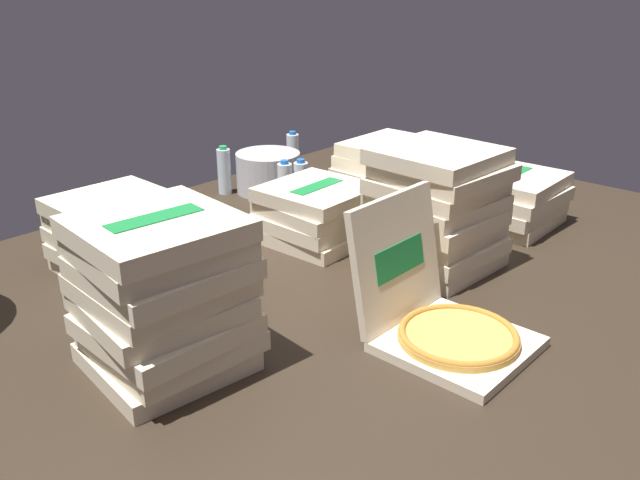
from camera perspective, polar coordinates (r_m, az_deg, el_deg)
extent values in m
cube|color=#2D2319|center=(2.13, 2.51, -4.21)|extent=(3.20, 2.40, 0.02)
cube|color=beige|center=(1.83, 11.73, -8.77)|extent=(0.35, 0.35, 0.03)
cylinder|color=gold|center=(1.81, 11.79, -8.15)|extent=(0.32, 0.32, 0.02)
torus|color=#B1712A|center=(1.81, 11.81, -7.90)|extent=(0.32, 0.32, 0.02)
cube|color=beige|center=(1.84, 6.59, -1.57)|extent=(0.35, 0.09, 0.35)
cube|color=#197A38|center=(1.83, 6.90, -1.61)|extent=(0.21, 0.02, 0.09)
cube|color=beige|center=(2.33, -16.62, -1.80)|extent=(0.37, 0.37, 0.05)
cube|color=#197A38|center=(2.32, -16.70, -1.20)|extent=(0.23, 0.07, 0.00)
cube|color=beige|center=(2.30, -16.78, -0.72)|extent=(0.36, 0.36, 0.05)
cube|color=#197A38|center=(2.29, -16.86, -0.10)|extent=(0.23, 0.07, 0.00)
cube|color=beige|center=(2.29, -17.10, 0.52)|extent=(0.37, 0.37, 0.05)
cube|color=beige|center=(2.28, -16.99, 1.81)|extent=(0.36, 0.36, 0.05)
cube|color=#197A38|center=(2.27, -17.06, 2.44)|extent=(0.23, 0.06, 0.00)
cube|color=beige|center=(2.25, -17.29, 2.85)|extent=(0.36, 0.36, 0.05)
cube|color=beige|center=(2.30, 9.89, -1.51)|extent=(0.37, 0.37, 0.05)
cube|color=beige|center=(2.27, 10.07, -0.37)|extent=(0.38, 0.38, 0.05)
cube|color=#197A38|center=(2.26, 10.12, 0.26)|extent=(0.23, 0.08, 0.00)
cube|color=beige|center=(2.26, 9.81, 0.94)|extent=(0.37, 0.37, 0.05)
cube|color=#197A38|center=(2.25, 9.85, 1.57)|extent=(0.23, 0.08, 0.00)
cube|color=beige|center=(2.23, 9.95, 1.98)|extent=(0.38, 0.38, 0.05)
cube|color=#197A38|center=(2.22, 10.00, 2.63)|extent=(0.23, 0.08, 0.00)
cube|color=beige|center=(2.22, 9.98, 3.33)|extent=(0.39, 0.39, 0.05)
cube|color=beige|center=(2.21, 9.94, 4.57)|extent=(0.37, 0.37, 0.05)
cube|color=beige|center=(2.19, 10.54, 5.80)|extent=(0.39, 0.39, 0.05)
cube|color=#197A38|center=(2.19, 10.59, 6.47)|extent=(0.24, 0.08, 0.00)
cube|color=beige|center=(2.18, 10.09, 7.11)|extent=(0.37, 0.37, 0.05)
cube|color=beige|center=(2.47, -0.18, 0.60)|extent=(0.37, 0.37, 0.05)
cube|color=beige|center=(2.46, -0.42, 1.74)|extent=(0.36, 0.36, 0.05)
cube|color=#197A38|center=(2.45, -0.42, 2.33)|extent=(0.23, 0.06, 0.00)
cube|color=beige|center=(2.44, -0.18, 2.87)|extent=(0.37, 0.37, 0.05)
cube|color=beige|center=(2.43, -0.26, 4.05)|extent=(0.37, 0.37, 0.05)
cube|color=#197A38|center=(2.42, -0.26, 4.66)|extent=(0.23, 0.07, 0.00)
cube|color=beige|center=(1.76, -13.04, -9.71)|extent=(0.40, 0.40, 0.05)
cube|color=beige|center=(1.73, -12.62, -8.26)|extent=(0.38, 0.38, 0.05)
cube|color=#197A38|center=(1.72, -12.70, -7.49)|extent=(0.23, 0.08, 0.00)
cube|color=beige|center=(1.70, -13.05, -7.02)|extent=(0.37, 0.37, 0.05)
cube|color=beige|center=(1.68, -13.52, -5.35)|extent=(0.40, 0.40, 0.05)
cube|color=#197A38|center=(1.67, -13.60, -4.53)|extent=(0.24, 0.10, 0.00)
cube|color=beige|center=(1.66, -13.50, -3.75)|extent=(0.38, 0.38, 0.05)
cube|color=#197A38|center=(1.65, -13.59, -2.91)|extent=(0.23, 0.08, 0.00)
cube|color=beige|center=(1.63, -13.35, -2.29)|extent=(0.38, 0.38, 0.05)
cube|color=beige|center=(1.62, -13.82, -0.57)|extent=(0.40, 0.40, 0.05)
cube|color=#197A38|center=(1.61, -13.91, 0.31)|extent=(0.24, 0.09, 0.00)
cube|color=beige|center=(1.59, -13.91, 0.97)|extent=(0.39, 0.39, 0.05)
cube|color=#197A38|center=(1.58, -14.00, 1.87)|extent=(0.24, 0.09, 0.00)
cube|color=beige|center=(2.74, 6.06, 2.70)|extent=(0.37, 0.37, 0.05)
cube|color=beige|center=(2.70, 5.99, 3.60)|extent=(0.37, 0.37, 0.05)
cube|color=#197A38|center=(2.70, 6.01, 4.15)|extent=(0.23, 0.07, 0.00)
cube|color=beige|center=(2.70, 6.41, 4.69)|extent=(0.37, 0.37, 0.05)
cube|color=#197A38|center=(2.69, 6.43, 5.23)|extent=(0.23, 0.07, 0.00)
cube|color=beige|center=(2.67, 6.12, 5.64)|extent=(0.37, 0.37, 0.05)
cube|color=beige|center=(2.67, 6.35, 6.79)|extent=(0.37, 0.37, 0.05)
cube|color=beige|center=(2.65, 6.65, 7.78)|extent=(0.36, 0.36, 0.05)
cube|color=beige|center=(2.73, 15.66, 1.94)|extent=(0.36, 0.36, 0.05)
cube|color=beige|center=(2.71, 15.68, 2.90)|extent=(0.37, 0.37, 0.05)
cube|color=#197A38|center=(2.70, 15.73, 3.43)|extent=(0.23, 0.07, 0.00)
cube|color=beige|center=(2.69, 16.07, 3.87)|extent=(0.37, 0.37, 0.05)
cube|color=beige|center=(2.69, 16.12, 5.00)|extent=(0.36, 0.36, 0.05)
cube|color=#197A38|center=(2.68, 16.18, 5.54)|extent=(0.23, 0.07, 0.00)
cylinder|color=#B7BABF|center=(3.00, -4.47, 5.83)|extent=(0.29, 0.29, 0.18)
cylinder|color=silver|center=(2.76, -1.65, 4.64)|extent=(0.06, 0.06, 0.20)
cylinder|color=blue|center=(2.73, -1.67, 6.80)|extent=(0.03, 0.03, 0.02)
cylinder|color=white|center=(2.74, -3.03, 4.52)|extent=(0.06, 0.06, 0.20)
cylinder|color=blue|center=(2.71, -3.07, 6.69)|extent=(0.03, 0.03, 0.02)
cylinder|color=white|center=(3.23, -2.35, 7.31)|extent=(0.06, 0.06, 0.20)
cylinder|color=blue|center=(3.20, -2.38, 9.18)|extent=(0.03, 0.03, 0.02)
cylinder|color=silver|center=(2.99, -8.23, 5.85)|extent=(0.06, 0.06, 0.20)
cylinder|color=#239951|center=(2.96, -8.35, 7.85)|extent=(0.03, 0.03, 0.02)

